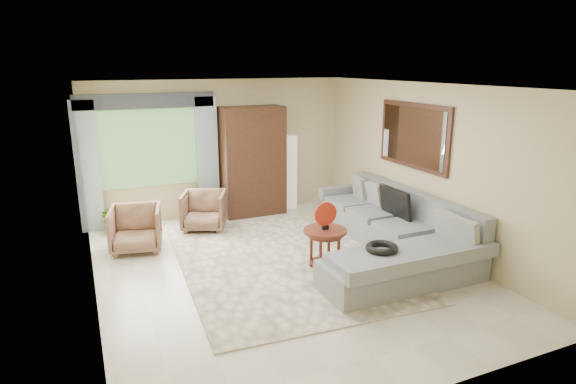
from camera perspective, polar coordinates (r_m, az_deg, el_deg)
name	(u,v)px	position (r m, az deg, el deg)	size (l,w,h in m)	color
ground	(282,270)	(7.04, -0.72, -9.19)	(6.00, 6.00, 0.00)	silver
area_rug	(285,261)	(7.29, -0.36, -8.19)	(3.00, 4.00, 0.02)	#F3E0C0
sectional_sofa	(393,238)	(7.62, 12.30, -5.31)	(2.30, 3.46, 0.90)	gray
tv_screen	(395,203)	(7.90, 12.60, -1.26)	(0.06, 0.74, 0.48)	black
garden_hose	(382,248)	(6.47, 11.07, -6.49)	(0.43, 0.43, 0.09)	black
coffee_table	(325,249)	(6.93, 4.38, -6.73)	(0.62, 0.62, 0.62)	#511D15
red_disc	(325,214)	(6.75, 4.46, -2.61)	(0.34, 0.34, 0.03)	#AB2511
armchair_left	(136,229)	(7.98, -17.58, -4.17)	(0.76, 0.79, 0.71)	#996B53
armchair_right	(204,211)	(8.70, -9.94, -2.20)	(0.73, 0.75, 0.69)	brown
potted_plant	(114,217)	(9.00, -19.90, -2.85)	(0.47, 0.41, 0.52)	#999999
armoire	(253,161)	(9.33, -4.20, 3.65)	(1.20, 0.55, 2.10)	#321B10
floor_lamp	(289,172)	(9.74, 0.15, 2.37)	(0.24, 0.24, 1.50)	silver
window	(149,148)	(9.07, -16.20, 5.01)	(1.80, 0.04, 1.40)	#669E59
curtain_left	(88,168)	(8.96, -22.65, 2.69)	(0.40, 0.08, 2.30)	#9EB7CC
curtain_right	(207,158)	(9.22, -9.54, 3.98)	(0.40, 0.08, 2.30)	#9EB7CC
valance	(145,101)	(8.90, -16.54, 10.33)	(2.40, 0.12, 0.26)	#1E232D
wall_mirror	(413,136)	(8.07, 14.62, 6.46)	(0.05, 1.70, 1.05)	black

